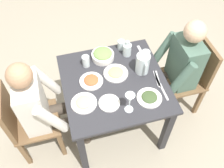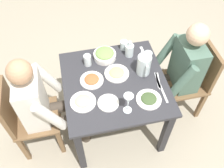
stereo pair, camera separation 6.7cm
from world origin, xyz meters
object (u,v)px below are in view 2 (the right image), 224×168
(wine_glass, at_px, (128,100))
(chair_far, at_px, (193,78))
(diner_far, at_px, (177,71))
(water_glass_far_left, at_px, (148,57))
(plate_rice_curry, at_px, (92,80))
(water_glass_far_right, at_px, (124,45))
(water_glass_near_left, at_px, (88,60))
(chair_near, at_px, (25,116))
(salad_bowl, at_px, (105,55))
(oil_carafe, at_px, (129,51))
(water_pitcher, at_px, (144,65))
(diner_near, at_px, (45,103))
(plate_dolmas, at_px, (149,99))
(dining_table, at_px, (115,90))
(plate_fries, at_px, (117,73))
(plate_beans, at_px, (83,101))
(plate_yoghurt, at_px, (108,102))

(wine_glass, bearing_deg, chair_far, 115.32)
(diner_far, bearing_deg, water_glass_far_left, -113.78)
(plate_rice_curry, height_order, water_glass_far_right, water_glass_far_right)
(diner_far, bearing_deg, water_glass_near_left, -102.76)
(water_glass_near_left, bearing_deg, chair_near, -65.56)
(salad_bowl, relative_size, oil_carafe, 1.27)
(chair_near, bearing_deg, wine_glass, 72.49)
(water_pitcher, distance_m, plate_rice_curry, 0.47)
(diner_near, distance_m, plate_dolmas, 0.88)
(dining_table, bearing_deg, plate_rice_curry, -105.89)
(diner_far, relative_size, plate_fries, 5.31)
(plate_beans, relative_size, water_glass_far_left, 2.20)
(wine_glass, bearing_deg, plate_dolmas, 106.57)
(diner_far, relative_size, plate_yoghurt, 6.63)
(water_glass_far_left, distance_m, water_glass_far_right, 0.26)
(plate_yoghurt, distance_m, water_glass_far_left, 0.60)
(diner_near, distance_m, wine_glass, 0.74)
(diner_near, height_order, plate_rice_curry, diner_near)
(dining_table, bearing_deg, salad_bowl, -175.03)
(chair_near, height_order, diner_far, diner_far)
(dining_table, distance_m, plate_beans, 0.36)
(plate_fries, bearing_deg, dining_table, -24.02)
(chair_far, relative_size, diner_near, 0.74)
(chair_far, height_order, water_glass_near_left, chair_far)
(chair_far, relative_size, plate_fries, 3.95)
(water_glass_far_right, distance_m, wine_glass, 0.71)
(water_glass_near_left, bearing_deg, wine_glass, 22.47)
(chair_near, bearing_deg, diner_far, 94.03)
(water_glass_far_left, height_order, wine_glass, wine_glass)
(diner_far, distance_m, plate_yoghurt, 0.77)
(dining_table, xyz_separation_m, diner_near, (0.03, -0.62, 0.03))
(chair_far, bearing_deg, plate_beans, -78.74)
(chair_near, distance_m, plate_yoghurt, 0.78)
(plate_beans, relative_size, plate_fries, 0.97)
(water_pitcher, bearing_deg, salad_bowl, -129.73)
(plate_yoghurt, xyz_separation_m, oil_carafe, (-0.50, 0.30, 0.04))
(chair_far, relative_size, water_glass_far_right, 9.79)
(chair_far, bearing_deg, water_glass_far_left, -103.99)
(plate_beans, bearing_deg, dining_table, 117.25)
(dining_table, xyz_separation_m, water_glass_far_right, (-0.39, 0.18, 0.16))
(chair_far, distance_m, salad_bowl, 0.92)
(water_glass_far_left, distance_m, wine_glass, 0.59)
(chair_near, relative_size, water_glass_far_left, 8.95)
(water_glass_far_left, xyz_separation_m, oil_carafe, (-0.10, -0.15, 0.01))
(diner_far, xyz_separation_m, wine_glass, (0.37, -0.58, 0.23))
(plate_rice_curry, distance_m, plate_yoghurt, 0.28)
(chair_near, relative_size, plate_yoghurt, 4.94)
(plate_fries, bearing_deg, oil_carafe, 140.88)
(dining_table, height_order, chair_far, chair_far)
(diner_far, relative_size, oil_carafe, 7.02)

